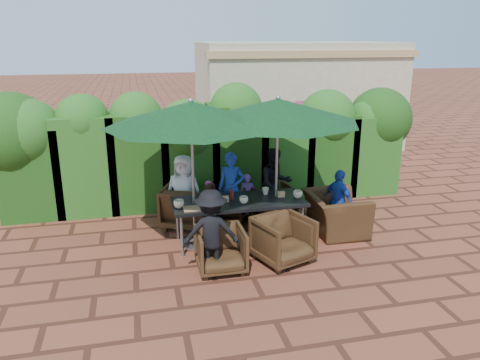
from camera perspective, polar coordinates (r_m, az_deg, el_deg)
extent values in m
plane|color=brown|center=(7.92, -0.40, -8.06)|extent=(80.00, 80.00, 0.00)
cube|color=black|center=(7.81, -0.15, -2.66)|extent=(2.20, 0.90, 0.05)
cube|color=gray|center=(8.03, -0.15, -6.73)|extent=(2.00, 0.05, 0.05)
cylinder|color=gray|center=(7.48, -7.09, -6.81)|extent=(0.05, 0.05, 0.70)
cylinder|color=gray|center=(8.12, -7.62, -4.85)|extent=(0.05, 0.05, 0.70)
cylinder|color=gray|center=(7.90, 7.54, -5.49)|extent=(0.05, 0.05, 0.70)
cylinder|color=gray|center=(8.51, 5.92, -3.74)|extent=(0.05, 0.05, 0.70)
cylinder|color=gray|center=(7.99, -5.49, -7.77)|extent=(0.44, 0.44, 0.03)
cylinder|color=gray|center=(7.57, -5.74, 0.40)|extent=(0.04, 0.04, 2.40)
cone|color=black|center=(7.35, -5.98, 8.04)|extent=(2.75, 2.75, 0.38)
sphere|color=gray|center=(7.32, -6.03, 9.59)|extent=(0.08, 0.08, 0.08)
cylinder|color=gray|center=(8.30, 4.28, -6.76)|extent=(0.44, 0.44, 0.03)
cylinder|color=gray|center=(7.90, 4.47, 1.13)|extent=(0.04, 0.04, 2.40)
cone|color=black|center=(7.68, 4.65, 8.47)|extent=(2.73, 2.73, 0.38)
sphere|color=gray|center=(7.65, 4.68, 9.95)|extent=(0.08, 0.08, 0.08)
imported|color=black|center=(8.63, -6.53, -2.92)|extent=(1.07, 1.05, 0.85)
imported|color=black|center=(8.86, -1.62, -2.81)|extent=(0.87, 0.85, 0.70)
imported|color=black|center=(8.96, 4.15, -2.53)|extent=(0.80, 0.76, 0.73)
imported|color=black|center=(7.02, -2.36, -8.25)|extent=(0.71, 0.66, 0.73)
imported|color=black|center=(7.29, 5.30, -6.99)|extent=(0.97, 0.95, 0.79)
imported|color=black|center=(8.45, 11.63, -3.25)|extent=(0.73, 1.11, 0.95)
imported|color=silver|center=(8.53, -6.86, -1.41)|extent=(0.77, 0.63, 1.35)
imported|color=#2041B0|center=(8.66, -1.07, -1.02)|extent=(0.58, 0.53, 1.35)
imported|color=black|center=(8.93, 4.33, -0.44)|extent=(0.68, 0.45, 1.37)
imported|color=black|center=(6.83, -3.53, -6.38)|extent=(0.87, 0.49, 1.30)
imported|color=#2041B0|center=(8.52, 11.93, -2.47)|extent=(0.57, 0.74, 1.13)
imported|color=#CF498F|center=(8.84, -3.74, -2.57)|extent=(0.30, 0.26, 0.79)
imported|color=#8452B3|center=(8.95, 0.89, -2.02)|extent=(0.38, 0.35, 0.87)
imported|color=green|center=(12.08, 3.71, 5.21)|extent=(1.63, 1.54, 1.77)
imported|color=#CF498F|center=(12.30, 6.96, 5.42)|extent=(0.92, 0.62, 1.80)
imported|color=gray|center=(12.50, 11.39, 5.59)|extent=(1.27, 1.22, 1.89)
imported|color=beige|center=(7.51, -7.46, -2.90)|extent=(0.17, 0.17, 0.13)
imported|color=beige|center=(7.74, -4.14, -2.12)|extent=(0.16, 0.16, 0.15)
imported|color=beige|center=(7.65, 0.46, -2.43)|extent=(0.15, 0.15, 0.12)
imported|color=beige|center=(8.08, 3.12, -1.36)|extent=(0.13, 0.13, 0.12)
imported|color=beige|center=(7.96, 7.05, -1.73)|extent=(0.16, 0.16, 0.12)
cylinder|color=#B20C0A|center=(7.83, -1.02, -1.77)|extent=(0.04, 0.04, 0.17)
cylinder|color=#4C230C|center=(7.78, -0.93, -1.87)|extent=(0.04, 0.04, 0.17)
cube|color=#AF7B54|center=(7.45, -5.57, -3.46)|extent=(0.35, 0.25, 0.02)
cube|color=tan|center=(7.72, -1.84, -2.33)|extent=(0.12, 0.06, 0.10)
cube|color=tan|center=(7.98, 5.04, -1.73)|extent=(0.12, 0.06, 0.10)
cube|color=#143A0F|center=(9.82, -23.91, 0.89)|extent=(1.15, 0.95, 1.74)
sphere|color=#143A0F|center=(9.65, -24.46, 5.28)|extent=(1.29, 1.29, 1.29)
cube|color=#143A0F|center=(9.65, -18.16, 1.84)|extent=(1.15, 0.95, 1.94)
sphere|color=#143A0F|center=(9.47, -18.64, 6.91)|extent=(1.02, 1.02, 1.02)
cube|color=#143A0F|center=(9.60, -12.22, 2.26)|extent=(1.15, 0.95, 1.94)
sphere|color=#143A0F|center=(9.42, -12.55, 7.38)|extent=(1.03, 1.03, 1.03)
cube|color=#143A0F|center=(9.69, -6.25, 1.80)|extent=(1.15, 0.95, 1.65)
sphere|color=#143A0F|center=(9.53, -6.39, 6.01)|extent=(1.26, 1.26, 1.26)
cube|color=#143A0F|center=(9.80, -0.47, 3.28)|extent=(1.15, 0.95, 2.05)
sphere|color=#143A0F|center=(9.62, -0.49, 8.64)|extent=(1.08, 1.08, 1.08)
cube|color=#143A0F|center=(10.10, 5.09, 2.68)|extent=(1.15, 0.95, 1.72)
sphere|color=#143A0F|center=(9.94, 5.20, 6.93)|extent=(0.96, 0.96, 0.96)
cube|color=#143A0F|center=(10.44, 10.33, 3.11)|extent=(1.15, 0.95, 1.78)
sphere|color=#143A0F|center=(10.28, 10.57, 7.40)|extent=(1.23, 1.23, 1.23)
cube|color=#143A0F|center=(10.87, 15.19, 3.18)|extent=(1.15, 0.95, 1.73)
sphere|color=#143A0F|center=(10.72, 15.51, 7.14)|extent=(0.93, 0.93, 0.93)
sphere|color=#143A0F|center=(9.82, -26.03, 5.01)|extent=(1.60, 1.60, 1.60)
sphere|color=#143A0F|center=(10.95, 16.65, 7.11)|extent=(1.40, 1.40, 1.40)
cube|color=beige|center=(14.98, 6.99, 10.21)|extent=(6.00, 3.00, 3.20)
cube|color=tan|center=(13.53, 9.32, 14.91)|extent=(6.20, 0.25, 0.20)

